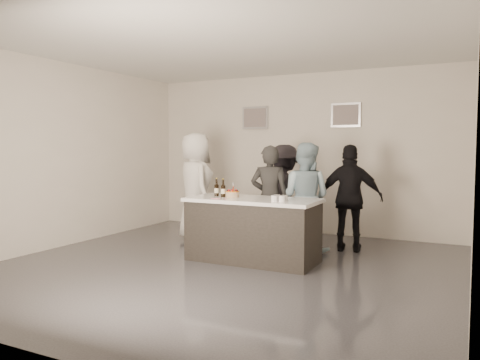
{
  "coord_description": "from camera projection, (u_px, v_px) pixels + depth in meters",
  "views": [
    {
      "loc": [
        2.99,
        -5.48,
        1.62
      ],
      "look_at": [
        0.0,
        0.5,
        1.15
      ],
      "focal_mm": 35.0,
      "sensor_mm": 36.0,
      "label": 1
    }
  ],
  "objects": [
    {
      "name": "floor",
      "position": [
        224.0,
        267.0,
        6.33
      ],
      "size": [
        6.0,
        6.0,
        0.0
      ],
      "primitive_type": "plane",
      "color": "#3D3D42",
      "rests_on": "ground"
    },
    {
      "name": "ceiling",
      "position": [
        223.0,
        42.0,
        6.12
      ],
      "size": [
        6.0,
        6.0,
        0.0
      ],
      "primitive_type": "plane",
      "rotation": [
        3.14,
        0.0,
        0.0
      ],
      "color": "white"
    },
    {
      "name": "wall_back",
      "position": [
        299.0,
        153.0,
        8.91
      ],
      "size": [
        6.0,
        0.04,
        3.0
      ],
      "primitive_type": "cube",
      "color": "silver",
      "rests_on": "ground"
    },
    {
      "name": "wall_front",
      "position": [
        34.0,
        163.0,
        3.55
      ],
      "size": [
        6.0,
        0.04,
        3.0
      ],
      "primitive_type": "cube",
      "color": "silver",
      "rests_on": "ground"
    },
    {
      "name": "wall_left",
      "position": [
        61.0,
        155.0,
        7.57
      ],
      "size": [
        0.04,
        6.0,
        3.0
      ],
      "primitive_type": "cube",
      "color": "silver",
      "rests_on": "ground"
    },
    {
      "name": "wall_right",
      "position": [
        475.0,
        159.0,
        4.89
      ],
      "size": [
        0.04,
        6.0,
        3.0
      ],
      "primitive_type": "cube",
      "color": "silver",
      "rests_on": "ground"
    },
    {
      "name": "picture_left",
      "position": [
        255.0,
        118.0,
        9.23
      ],
      "size": [
        0.54,
        0.04,
        0.44
      ],
      "primitive_type": "cube",
      "color": "#B2B2B7",
      "rests_on": "wall_back"
    },
    {
      "name": "picture_right",
      "position": [
        346.0,
        115.0,
        8.43
      ],
      "size": [
        0.54,
        0.04,
        0.44
      ],
      "primitive_type": "cube",
      "color": "#B2B2B7",
      "rests_on": "wall_back"
    },
    {
      "name": "bar_counter",
      "position": [
        253.0,
        230.0,
        6.63
      ],
      "size": [
        1.86,
        0.86,
        0.9
      ],
      "primitive_type": "cube",
      "color": "white",
      "rests_on": "ground"
    },
    {
      "name": "cake",
      "position": [
        232.0,
        195.0,
        6.74
      ],
      "size": [
        0.2,
        0.2,
        0.08
      ],
      "primitive_type": "cylinder",
      "color": "orange",
      "rests_on": "bar_counter"
    },
    {
      "name": "beer_bottle_a",
      "position": [
        217.0,
        187.0,
        6.85
      ],
      "size": [
        0.07,
        0.07,
        0.26
      ],
      "primitive_type": "cylinder",
      "color": "black",
      "rests_on": "bar_counter"
    },
    {
      "name": "beer_bottle_b",
      "position": [
        223.0,
        188.0,
        6.74
      ],
      "size": [
        0.07,
        0.07,
        0.26
      ],
      "primitive_type": "cylinder",
      "color": "black",
      "rests_on": "bar_counter"
    },
    {
      "name": "tumbler_cluster",
      "position": [
        280.0,
        198.0,
        6.25
      ],
      "size": [
        0.19,
        0.19,
        0.08
      ],
      "primitive_type": "cube",
      "color": "gold",
      "rests_on": "bar_counter"
    },
    {
      "name": "candles",
      "position": [
        220.0,
        199.0,
        6.49
      ],
      "size": [
        0.24,
        0.08,
        0.01
      ],
      "primitive_type": "cube",
      "color": "pink",
      "rests_on": "bar_counter"
    },
    {
      "name": "person_main_black",
      "position": [
        270.0,
        198.0,
        7.26
      ],
      "size": [
        0.67,
        0.52,
        1.65
      ],
      "primitive_type": "imported",
      "rotation": [
        0.0,
        0.0,
        3.37
      ],
      "color": "#242424",
      "rests_on": "ground"
    },
    {
      "name": "person_main_blue",
      "position": [
        305.0,
        197.0,
        7.26
      ],
      "size": [
        0.85,
        0.68,
        1.69
      ],
      "primitive_type": "imported",
      "rotation": [
        0.0,
        0.0,
        3.09
      ],
      "color": "#A0C1D1",
      "rests_on": "ground"
    },
    {
      "name": "person_guest_left",
      "position": [
        196.0,
        187.0,
        8.13
      ],
      "size": [
        1.08,
        1.05,
        1.87
      ],
      "primitive_type": "imported",
      "rotation": [
        0.0,
        0.0,
        2.43
      ],
      "color": "white",
      "rests_on": "ground"
    },
    {
      "name": "person_guest_right",
      "position": [
        350.0,
        198.0,
        7.24
      ],
      "size": [
        1.03,
        0.57,
        1.66
      ],
      "primitive_type": "imported",
      "rotation": [
        0.0,
        0.0,
        3.32
      ],
      "color": "black",
      "rests_on": "ground"
    },
    {
      "name": "person_guest_back",
      "position": [
        284.0,
        193.0,
        8.06
      ],
      "size": [
        1.15,
        0.76,
        1.66
      ],
      "primitive_type": "imported",
      "rotation": [
        0.0,
        0.0,
        3.0
      ],
      "color": "black",
      "rests_on": "ground"
    }
  ]
}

